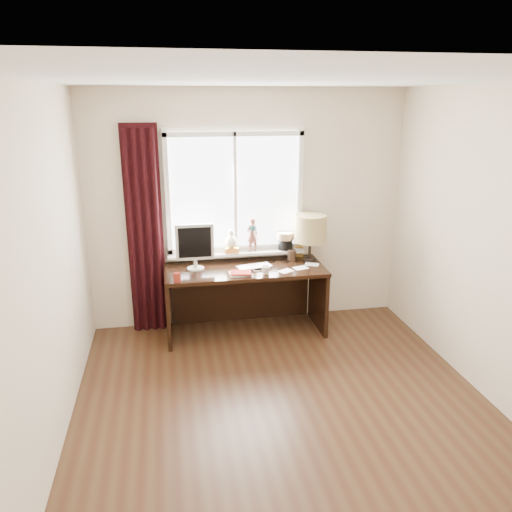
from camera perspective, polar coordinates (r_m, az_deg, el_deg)
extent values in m
cube|color=#422B18|center=(4.26, 3.87, -18.08)|extent=(3.50, 4.00, 0.00)
cube|color=white|center=(3.46, 4.81, 19.49)|extent=(3.50, 4.00, 0.00)
cube|color=beige|center=(5.55, -0.89, 5.29)|extent=(3.50, 0.00, 2.60)
cube|color=beige|center=(2.00, 19.65, -19.82)|extent=(3.50, 0.00, 2.60)
cube|color=beige|center=(3.65, -23.39, -2.80)|extent=(0.00, 4.00, 2.60)
cube|color=beige|center=(4.42, 26.82, 0.15)|extent=(0.00, 4.00, 2.60)
imported|color=silver|center=(5.32, -0.20, -1.25)|extent=(0.41, 0.31, 0.03)
imported|color=white|center=(5.13, 1.13, -1.58)|extent=(0.13, 0.13, 0.09)
cylinder|color=maroon|center=(4.97, -9.01, -2.44)|extent=(0.07, 0.07, 0.10)
cube|color=white|center=(5.47, -2.43, 7.24)|extent=(1.40, 0.02, 1.30)
cube|color=silver|center=(5.59, -2.31, 0.89)|extent=(1.50, 0.05, 0.05)
cube|color=silver|center=(5.37, -2.48, 13.77)|extent=(1.50, 0.05, 0.05)
cube|color=silver|center=(5.40, -10.09, 6.84)|extent=(0.05, 0.05, 1.40)
cube|color=silver|center=(5.59, 5.04, 7.42)|extent=(0.05, 0.05, 1.40)
cube|color=silver|center=(5.45, -2.40, 7.20)|extent=(0.03, 0.05, 1.30)
cube|color=silver|center=(5.56, -2.24, 0.35)|extent=(1.52, 0.18, 0.03)
cylinder|color=#43090E|center=(5.44, -7.05, 1.41)|extent=(0.14, 0.14, 0.25)
cube|color=gold|center=(5.52, -2.83, 0.72)|extent=(0.15, 0.12, 0.06)
sphere|color=beige|center=(5.50, -2.84, 1.66)|extent=(0.13, 0.13, 0.13)
sphere|color=beige|center=(5.47, -2.86, 2.67)|extent=(0.07, 0.07, 0.07)
imported|color=brown|center=(5.53, -0.40, 2.45)|extent=(0.16, 0.13, 0.38)
cylinder|color=#1E4C51|center=(5.50, -0.39, 3.25)|extent=(0.11, 0.11, 0.05)
cylinder|color=black|center=(5.64, 3.38, 1.37)|extent=(0.16, 0.16, 0.12)
cylinder|color=#8C6B4C|center=(5.61, 3.40, 2.35)|extent=(0.20, 0.20, 0.08)
cube|color=black|center=(5.44, -12.56, 2.74)|extent=(0.38, 0.05, 2.25)
cylinder|color=black|center=(5.42, -14.03, 2.30)|extent=(0.06, 0.06, 2.20)
cylinder|color=black|center=(5.42, -13.08, 2.36)|extent=(0.06, 0.06, 2.20)
cylinder|color=black|center=(5.41, -12.13, 2.41)|extent=(0.06, 0.06, 2.20)
cylinder|color=black|center=(5.41, -11.18, 2.46)|extent=(0.06, 0.06, 2.20)
cube|color=black|center=(5.33, -1.26, -1.58)|extent=(1.70, 0.70, 0.04)
cube|color=black|center=(5.41, -9.99, -5.83)|extent=(0.04, 0.64, 0.71)
cube|color=black|center=(5.65, 7.13, -4.67)|extent=(0.04, 0.64, 0.71)
cube|color=black|center=(5.78, -1.77, -4.02)|extent=(1.60, 0.03, 0.71)
cylinder|color=beige|center=(5.33, -6.91, -1.42)|extent=(0.18, 0.18, 0.01)
cylinder|color=beige|center=(5.31, -6.93, -0.83)|extent=(0.04, 0.04, 0.10)
cube|color=beige|center=(5.24, -7.02, 1.61)|extent=(0.40, 0.04, 0.38)
cube|color=black|center=(5.22, -7.01, 1.54)|extent=(0.34, 0.01, 0.32)
cube|color=beige|center=(5.13, -1.86, -2.05)|extent=(0.23, 0.17, 0.02)
cube|color=maroon|center=(5.11, -1.74, -1.91)|extent=(0.23, 0.18, 0.01)
cylinder|color=black|center=(5.57, 4.10, 0.08)|extent=(0.09, 0.09, 0.12)
cylinder|color=black|center=(5.56, 3.93, 0.60)|extent=(0.01, 0.01, 0.22)
cylinder|color=black|center=(5.56, 4.25, 0.41)|extent=(0.01, 0.01, 0.19)
cylinder|color=black|center=(5.57, 4.07, 0.77)|extent=(0.01, 0.01, 0.25)
cylinder|color=black|center=(5.58, 4.25, 0.38)|extent=(0.01, 0.01, 0.17)
cube|color=gold|center=(5.72, 4.91, 0.58)|extent=(0.10, 0.04, 0.13)
cube|color=#996633|center=(5.71, 4.94, 0.55)|extent=(0.07, 0.02, 0.10)
cylinder|color=black|center=(5.60, 6.11, -0.38)|extent=(0.14, 0.14, 0.03)
cylinder|color=black|center=(5.56, 6.15, 0.85)|extent=(0.03, 0.03, 0.22)
cylinder|color=tan|center=(5.50, 6.23, 3.15)|extent=(0.35, 0.35, 0.30)
cube|color=white|center=(5.35, 5.13, -1.36)|extent=(0.17, 0.15, 0.00)
cube|color=white|center=(5.47, 6.41, -0.96)|extent=(0.18, 0.16, 0.00)
cube|color=white|center=(5.24, 3.44, -1.71)|extent=(0.18, 0.17, 0.00)
torus|color=black|center=(5.30, 0.85, -1.45)|extent=(0.14, 0.14, 0.01)
torus|color=black|center=(5.56, 3.33, -0.55)|extent=(0.11, 0.11, 0.01)
torus|color=black|center=(5.54, 1.69, -0.57)|extent=(0.13, 0.13, 0.01)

